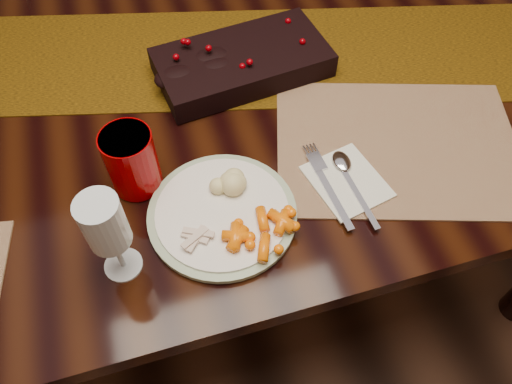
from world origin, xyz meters
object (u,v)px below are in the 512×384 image
object	(u,v)px
napkin	(347,181)
baby_carrots	(261,232)
dinner_plate	(222,213)
mashed_potatoes	(223,176)
turkey_shreds	(195,235)
red_cup	(132,161)
wine_glass	(111,238)
placemat_main	(397,146)
centerpiece	(242,59)
dining_table	(222,197)

from	to	relation	value
napkin	baby_carrots	bearing A→B (deg)	-171.58
dinner_plate	baby_carrots	bearing A→B (deg)	-51.79
mashed_potatoes	turkey_shreds	distance (m)	0.12
red_cup	wine_glass	world-z (taller)	wine_glass
placemat_main	baby_carrots	size ratio (longest dim) A/B	4.54
turkey_shreds	napkin	bearing A→B (deg)	8.63
placemat_main	mashed_potatoes	distance (m)	0.35
centerpiece	napkin	bearing A→B (deg)	-73.30
red_cup	dinner_plate	bearing A→B (deg)	-41.43
placemat_main	wine_glass	xyz separation A→B (m)	(-0.55, -0.11, 0.09)
dining_table	baby_carrots	size ratio (longest dim) A/B	17.32
dining_table	red_cup	size ratio (longest dim) A/B	14.41
baby_carrots	red_cup	bearing A→B (deg)	135.24
placemat_main	dining_table	bearing A→B (deg)	160.87
turkey_shreds	mashed_potatoes	bearing A→B (deg)	52.46
placemat_main	turkey_shreds	bearing A→B (deg)	-149.25
baby_carrots	napkin	distance (m)	0.20
dining_table	napkin	world-z (taller)	napkin
centerpiece	wine_glass	bearing A→B (deg)	-128.61
dining_table	red_cup	distance (m)	0.51
centerpiece	baby_carrots	distance (m)	0.42
baby_carrots	placemat_main	bearing A→B (deg)	21.56
placemat_main	centerpiece	bearing A→B (deg)	146.54
dining_table	dinner_plate	bearing A→B (deg)	-100.24
napkin	wine_glass	distance (m)	0.43
placemat_main	baby_carrots	xyz separation A→B (m)	(-0.32, -0.13, 0.03)
turkey_shreds	red_cup	bearing A→B (deg)	115.79
turkey_shreds	wine_glass	world-z (taller)	wine_glass
turkey_shreds	dinner_plate	bearing A→B (deg)	34.97
napkin	wine_glass	world-z (taller)	wine_glass
dining_table	turkey_shreds	world-z (taller)	turkey_shreds
dinner_plate	wine_glass	distance (m)	0.20
placemat_main	turkey_shreds	distance (m)	0.44
turkey_shreds	napkin	distance (m)	0.30
dining_table	wine_glass	size ratio (longest dim) A/B	9.84
turkey_shreds	napkin	world-z (taller)	turkey_shreds
dining_table	mashed_potatoes	size ratio (longest dim) A/B	24.70
napkin	dining_table	bearing A→B (deg)	110.28
centerpiece	red_cup	xyz separation A→B (m)	(-0.27, -0.23, 0.03)
dinner_plate	red_cup	world-z (taller)	red_cup
placemat_main	wine_glass	distance (m)	0.57
dining_table	centerpiece	size ratio (longest dim) A/B	4.95
dinner_plate	red_cup	bearing A→B (deg)	138.57
centerpiece	dinner_plate	world-z (taller)	centerpiece
napkin	red_cup	xyz separation A→B (m)	(-0.37, 0.11, 0.06)
red_cup	baby_carrots	bearing A→B (deg)	-44.76
turkey_shreds	red_cup	world-z (taller)	red_cup
centerpiece	red_cup	distance (m)	0.36
baby_carrots	napkin	bearing A→B (deg)	20.64
dinner_plate	turkey_shreds	size ratio (longest dim) A/B	4.24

